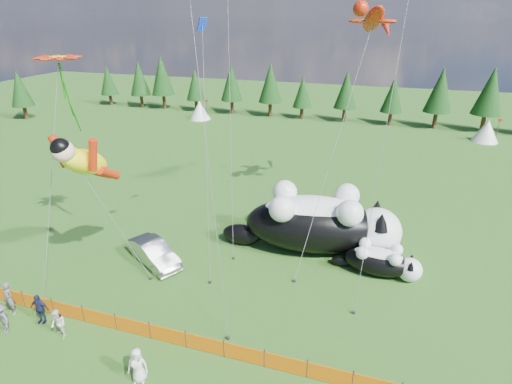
# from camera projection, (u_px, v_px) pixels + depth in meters

# --- Properties ---
(ground) EXTENTS (160.00, 160.00, 0.00)m
(ground) POSITION_uv_depth(u_px,v_px,m) (195.00, 305.00, 22.61)
(ground) COLOR #0E3409
(ground) RESTS_ON ground
(safety_fence) EXTENTS (22.06, 0.06, 1.10)m
(safety_fence) POSITION_uv_depth(u_px,v_px,m) (168.00, 335.00, 19.80)
(safety_fence) COLOR #262626
(safety_fence) RESTS_ON ground
(tree_line) EXTENTS (90.00, 4.00, 8.00)m
(tree_line) POSITION_uv_depth(u_px,v_px,m) (322.00, 94.00, 60.17)
(tree_line) COLOR black
(tree_line) RESTS_ON ground
(festival_tents) EXTENTS (50.00, 3.20, 2.80)m
(festival_tents) POSITION_uv_depth(u_px,v_px,m) (396.00, 124.00, 53.88)
(festival_tents) COLOR white
(festival_tents) RESTS_ON ground
(cat_large) EXTENTS (12.27, 5.78, 4.45)m
(cat_large) POSITION_uv_depth(u_px,v_px,m) (321.00, 222.00, 27.18)
(cat_large) COLOR black
(cat_large) RESTS_ON ground
(cat_small) EXTENTS (5.57, 2.24, 2.01)m
(cat_small) POSITION_uv_depth(u_px,v_px,m) (381.00, 261.00, 24.93)
(cat_small) COLOR black
(cat_small) RESTS_ON ground
(car) EXTENTS (4.75, 3.70, 1.51)m
(car) POSITION_uv_depth(u_px,v_px,m) (154.00, 253.00, 26.13)
(car) COLOR silver
(car) RESTS_ON ground
(spectator_a) EXTENTS (0.80, 0.61, 1.96)m
(spectator_a) POSITION_uv_depth(u_px,v_px,m) (9.00, 299.00, 21.61)
(spectator_a) COLOR #545358
(spectator_a) RESTS_ON ground
(spectator_b) EXTENTS (0.93, 0.76, 1.67)m
(spectator_b) POSITION_uv_depth(u_px,v_px,m) (58.00, 324.00, 20.03)
(spectator_b) COLOR silver
(spectator_b) RESTS_ON ground
(spectator_c) EXTENTS (1.09, 0.66, 1.75)m
(spectator_c) POSITION_uv_depth(u_px,v_px,m) (39.00, 309.00, 21.03)
(spectator_c) COLOR #151C3C
(spectator_c) RESTS_ON ground
(spectator_d) EXTENTS (1.23, 0.89, 1.72)m
(spectator_d) POSITION_uv_depth(u_px,v_px,m) (2.00, 319.00, 20.35)
(spectator_d) COLOR #545358
(spectator_d) RESTS_ON ground
(spectator_e) EXTENTS (1.02, 0.82, 1.82)m
(spectator_e) POSITION_uv_depth(u_px,v_px,m) (138.00, 365.00, 17.59)
(spectator_e) COLOR silver
(spectator_e) RESTS_ON ground
(superhero_kite) EXTENTS (5.17, 5.11, 9.95)m
(superhero_kite) POSITION_uv_depth(u_px,v_px,m) (85.00, 162.00, 21.75)
(superhero_kite) COLOR #FBF50D
(superhero_kite) RESTS_ON ground
(gecko_kite) EXTENTS (4.81, 13.44, 17.84)m
(gecko_kite) POSITION_uv_depth(u_px,v_px,m) (373.00, 19.00, 26.47)
(gecko_kite) COLOR red
(gecko_kite) RESTS_ON ground
(flower_kite) EXTENTS (2.62, 6.67, 13.82)m
(flower_kite) POSITION_uv_depth(u_px,v_px,m) (58.00, 61.00, 21.71)
(flower_kite) COLOR red
(flower_kite) RESTS_ON ground
(diamond_kite_a) EXTENTS (1.08, 2.92, 15.31)m
(diamond_kite_a) POSITION_uv_depth(u_px,v_px,m) (203.00, 40.00, 20.88)
(diamond_kite_a) COLOR #0C30C1
(diamond_kite_a) RESTS_ON ground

